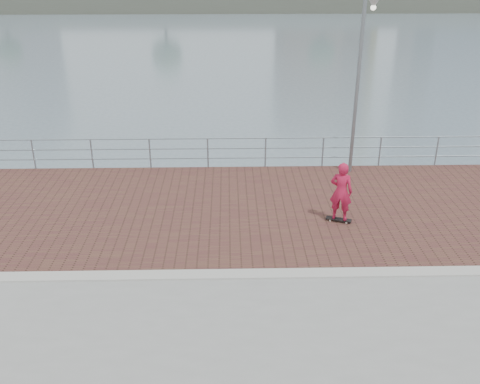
{
  "coord_description": "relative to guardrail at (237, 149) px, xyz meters",
  "views": [
    {
      "loc": [
        -0.3,
        -10.87,
        7.18
      ],
      "look_at": [
        0.0,
        2.0,
        1.3
      ],
      "focal_mm": 40.0,
      "sensor_mm": 36.0,
      "label": 1
    }
  ],
  "objects": [
    {
      "name": "brick_lane",
      "position": [
        -0.0,
        -3.4,
        -0.68
      ],
      "size": [
        40.0,
        6.8,
        0.02
      ],
      "primitive_type": "cube",
      "color": "brown",
      "rests_on": "seawall"
    },
    {
      "name": "guardrail",
      "position": [
        0.0,
        0.0,
        0.0
      ],
      "size": [
        39.06,
        0.06,
        1.13
      ],
      "color": "#8C9EA8",
      "rests_on": "brick_lane"
    },
    {
      "name": "curb",
      "position": [
        -0.0,
        -7.0,
        -0.66
      ],
      "size": [
        40.0,
        0.4,
        0.06
      ],
      "primitive_type": "cube",
      "color": "#B7B5AD",
      "rests_on": "seawall"
    },
    {
      "name": "street_lamp",
      "position": [
        3.98,
        -0.96,
        3.76
      ],
      "size": [
        0.46,
        1.33,
        6.27
      ],
      "color": "slate",
      "rests_on": "brick_lane"
    },
    {
      "name": "skateboard",
      "position": [
        2.86,
        -4.3,
        -0.61
      ],
      "size": [
        0.75,
        0.43,
        0.08
      ],
      "rotation": [
        0.0,
        0.0,
        -0.35
      ],
      "color": "black",
      "rests_on": "brick_lane"
    },
    {
      "name": "water",
      "position": [
        -0.0,
        -7.0,
        -2.69
      ],
      "size": [
        400.0,
        400.0,
        0.0
      ],
      "primitive_type": "plane",
      "color": "slate",
      "rests_on": "ground"
    },
    {
      "name": "skateboarder",
      "position": [
        2.86,
        -4.3,
        0.28
      ],
      "size": [
        0.73,
        0.61,
        1.73
      ],
      "primitive_type": "imported",
      "rotation": [
        0.0,
        0.0,
        2.79
      ],
      "color": "#BE193E",
      "rests_on": "skateboard"
    }
  ]
}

